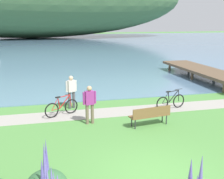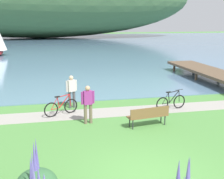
{
  "view_description": "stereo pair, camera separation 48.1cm",
  "coord_description": "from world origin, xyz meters",
  "px_view_note": "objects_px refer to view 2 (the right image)",
  "views": [
    {
      "loc": [
        -3.03,
        -7.03,
        4.45
      ],
      "look_at": [
        0.38,
        6.79,
        1.0
      ],
      "focal_mm": 45.87,
      "sensor_mm": 36.0,
      "label": 1
    },
    {
      "loc": [
        -2.56,
        -7.14,
        4.45
      ],
      "look_at": [
        0.38,
        6.79,
        1.0
      ],
      "focal_mm": 45.87,
      "sensor_mm": 36.0,
      "label": 2
    }
  ],
  "objects_px": {
    "bicycle_beside_path": "(171,102)",
    "person_on_the_grass": "(88,102)",
    "person_at_shoreline": "(72,90)",
    "park_bench_near_camera": "(148,115)",
    "bicycle_leaning_near_bench": "(61,107)"
  },
  "relations": [
    {
      "from": "person_at_shoreline",
      "to": "person_on_the_grass",
      "type": "distance_m",
      "value": 2.55
    },
    {
      "from": "bicycle_beside_path",
      "to": "person_on_the_grass",
      "type": "xyz_separation_m",
      "value": [
        -4.39,
        -1.12,
        0.58
      ]
    },
    {
      "from": "bicycle_leaning_near_bench",
      "to": "bicycle_beside_path",
      "type": "xyz_separation_m",
      "value": [
        5.5,
        -0.29,
        0.0
      ]
    },
    {
      "from": "bicycle_leaning_near_bench",
      "to": "person_at_shoreline",
      "type": "relative_size",
      "value": 0.95
    },
    {
      "from": "bicycle_leaning_near_bench",
      "to": "person_at_shoreline",
      "type": "height_order",
      "value": "person_at_shoreline"
    },
    {
      "from": "person_on_the_grass",
      "to": "bicycle_beside_path",
      "type": "bearing_deg",
      "value": 14.27
    },
    {
      "from": "park_bench_near_camera",
      "to": "bicycle_beside_path",
      "type": "height_order",
      "value": "bicycle_beside_path"
    },
    {
      "from": "bicycle_beside_path",
      "to": "person_on_the_grass",
      "type": "relative_size",
      "value": 1.02
    },
    {
      "from": "park_bench_near_camera",
      "to": "bicycle_leaning_near_bench",
      "type": "bearing_deg",
      "value": 147.2
    },
    {
      "from": "bicycle_beside_path",
      "to": "person_on_the_grass",
      "type": "distance_m",
      "value": 4.56
    },
    {
      "from": "bicycle_beside_path",
      "to": "person_at_shoreline",
      "type": "relative_size",
      "value": 1.02
    },
    {
      "from": "bicycle_beside_path",
      "to": "person_on_the_grass",
      "type": "height_order",
      "value": "person_on_the_grass"
    },
    {
      "from": "person_on_the_grass",
      "to": "bicycle_leaning_near_bench",
      "type": "bearing_deg",
      "value": 128.51
    },
    {
      "from": "park_bench_near_camera",
      "to": "person_at_shoreline",
      "type": "bearing_deg",
      "value": 131.46
    },
    {
      "from": "bicycle_leaning_near_bench",
      "to": "person_at_shoreline",
      "type": "distance_m",
      "value": 1.36
    }
  ]
}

